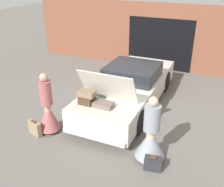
# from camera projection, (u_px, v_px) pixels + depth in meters

# --- Properties ---
(ground_plane) EXTENTS (40.00, 40.00, 0.00)m
(ground_plane) POSITION_uv_depth(u_px,v_px,m) (129.00, 103.00, 8.74)
(ground_plane) COLOR slate
(garage_wall_back) EXTENTS (12.00, 0.14, 2.80)m
(garage_wall_back) POSITION_uv_depth(u_px,v_px,m) (160.00, 37.00, 11.21)
(garage_wall_back) COLOR brown
(garage_wall_back) RESTS_ON ground_plane
(car) EXTENTS (1.86, 5.05, 1.74)m
(car) POSITION_uv_depth(u_px,v_px,m) (129.00, 88.00, 8.50)
(car) COLOR silver
(car) RESTS_ON ground_plane
(person_left) EXTENTS (0.60, 0.60, 1.72)m
(person_left) POSITION_uv_depth(u_px,v_px,m) (48.00, 111.00, 7.03)
(person_left) COLOR tan
(person_left) RESTS_ON ground_plane
(person_right) EXTENTS (0.71, 0.71, 1.63)m
(person_right) POSITION_uv_depth(u_px,v_px,m) (151.00, 138.00, 6.01)
(person_right) COLOR beige
(person_right) RESTS_ON ground_plane
(suitcase_beside_left_person) EXTENTS (0.48, 0.26, 0.43)m
(suitcase_beside_left_person) POSITION_uv_depth(u_px,v_px,m) (35.00, 128.00, 7.04)
(suitcase_beside_left_person) COLOR #9E8460
(suitcase_beside_left_person) RESTS_ON ground_plane
(suitcase_beside_right_person) EXTENTS (0.42, 0.27, 0.35)m
(suitcase_beside_right_person) POSITION_uv_depth(u_px,v_px,m) (153.00, 163.00, 5.85)
(suitcase_beside_right_person) COLOR #2D2D33
(suitcase_beside_right_person) RESTS_ON ground_plane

